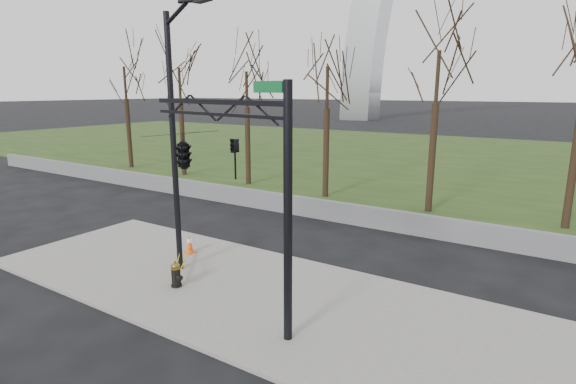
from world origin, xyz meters
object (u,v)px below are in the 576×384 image
Objects in this scene: traffic_cone at (190,244)px; traffic_signal_mast at (200,154)px; fire_hydrant at (176,275)px; street_light at (176,127)px.

traffic_signal_mast reaches higher than traffic_cone.
fire_hydrant is 1.25× the size of traffic_cone.
traffic_signal_mast is (1.86, -0.98, -0.55)m from street_light.
traffic_signal_mast is at bearing -38.33° from traffic_cone.
fire_hydrant is 2.85m from traffic_cone.
traffic_signal_mast reaches higher than fire_hydrant.
street_light reaches higher than traffic_signal_mast.
fire_hydrant is 0.13× the size of traffic_signal_mast.
traffic_signal_mast is (1.14, 0.01, 3.68)m from fire_hydrant.
traffic_signal_mast is at bearing -12.46° from street_light.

